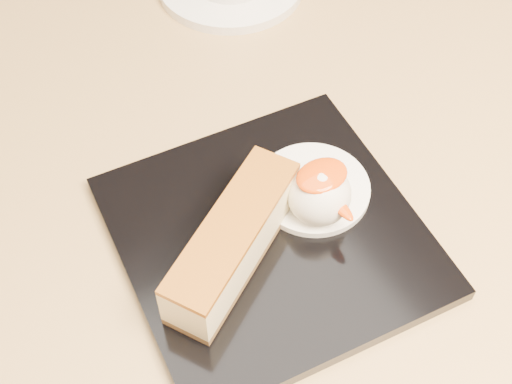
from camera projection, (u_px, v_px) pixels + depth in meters
table at (212, 258)px, 0.72m from camera, size 0.80×0.80×0.72m
dessert_plate at (270, 236)px, 0.54m from camera, size 0.24×0.24×0.01m
cheesecake at (233, 241)px, 0.51m from camera, size 0.14×0.10×0.05m
cream_smear at (313, 188)px, 0.56m from camera, size 0.09×0.09×0.01m
ice_cream_scoop at (319, 195)px, 0.53m from camera, size 0.05×0.05×0.05m
mango_sauce at (322, 176)px, 0.52m from camera, size 0.04×0.03×0.01m
mint_sprig at (265, 180)px, 0.56m from camera, size 0.03×0.02×0.00m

